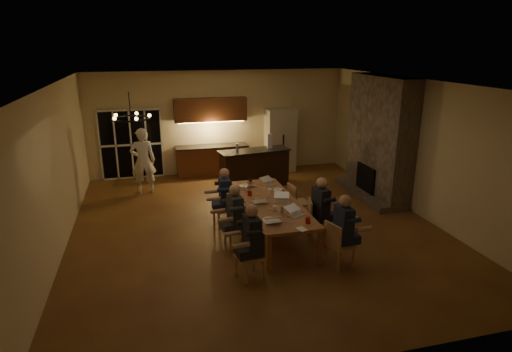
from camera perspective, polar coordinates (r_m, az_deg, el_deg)
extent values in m
plane|color=brown|center=(9.78, -0.12, -6.71)|extent=(9.00, 9.00, 0.00)
cube|color=beige|center=(13.57, -4.94, 7.14)|extent=(8.00, 0.04, 3.20)
cube|color=beige|center=(9.15, -25.31, 0.51)|extent=(0.04, 9.00, 3.20)
cube|color=beige|center=(10.93, 20.77, 3.60)|extent=(0.04, 9.00, 3.20)
cube|color=white|center=(8.96, -0.14, 12.44)|extent=(8.00, 9.00, 0.04)
cube|color=black|center=(13.45, -16.27, 4.03)|extent=(1.86, 0.08, 2.10)
cube|color=#6B6054|center=(11.74, 16.17, 4.92)|extent=(0.58, 2.50, 3.20)
cube|color=beige|center=(13.77, 3.22, 4.79)|extent=(0.90, 0.68, 2.00)
cube|color=#A36741|center=(9.27, 2.05, -5.60)|extent=(1.10, 3.15, 0.75)
cube|color=black|center=(12.28, -0.22, 1.03)|extent=(2.10, 0.97, 1.08)
imported|color=white|center=(12.04, -14.81, 1.96)|extent=(0.69, 0.47, 1.82)
torus|color=black|center=(7.67, -16.36, 7.38)|extent=(0.65, 0.65, 0.03)
cylinder|color=white|center=(8.63, 2.48, -4.34)|extent=(0.08, 0.08, 0.10)
cylinder|color=white|center=(9.63, 1.85, -1.99)|extent=(0.09, 0.09, 0.10)
cylinder|color=white|center=(9.76, -1.37, -1.73)|extent=(0.08, 0.08, 0.10)
cylinder|color=#AD160B|center=(8.10, 6.93, -5.87)|extent=(0.09, 0.09, 0.12)
cylinder|color=#AD160B|center=(9.45, -0.84, -2.29)|extent=(0.10, 0.10, 0.12)
cylinder|color=#B2B2B7|center=(8.53, 3.47, -4.55)|extent=(0.07, 0.07, 0.12)
cylinder|color=#3F0F0C|center=(10.31, -0.73, -0.60)|extent=(0.07, 0.07, 0.12)
cylinder|color=#B2B2B7|center=(9.54, 3.60, -2.15)|extent=(0.06, 0.06, 0.12)
cylinder|color=white|center=(8.70, 5.12, -4.52)|extent=(0.27, 0.27, 0.02)
cylinder|color=white|center=(8.22, 1.72, -5.78)|extent=(0.24, 0.24, 0.02)
cylinder|color=white|center=(9.83, 3.06, -1.84)|extent=(0.25, 0.25, 0.02)
cube|color=white|center=(7.85, 6.12, -7.06)|extent=(0.21, 0.24, 0.01)
cylinder|color=#99999E|center=(11.90, -2.49, 3.78)|extent=(0.08, 0.08, 0.24)
cube|color=silver|center=(12.30, 1.82, 4.66)|extent=(0.14, 0.14, 0.42)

